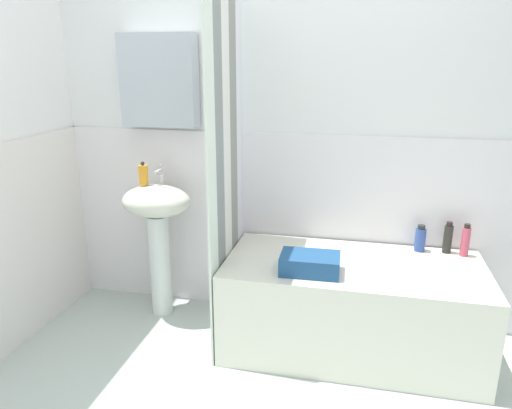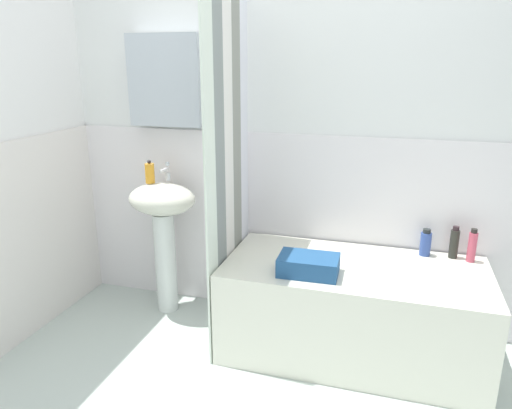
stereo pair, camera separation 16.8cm
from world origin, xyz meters
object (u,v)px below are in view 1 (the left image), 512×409
(soap_dispenser, at_px, (143,175))
(body_wash_bottle, at_px, (448,238))
(bathtub, at_px, (351,307))
(conditioner_bottle, at_px, (465,241))
(towel_folded, at_px, (310,264))
(sink, at_px, (157,221))
(shampoo_bottle, at_px, (420,239))

(soap_dispenser, relative_size, body_wash_bottle, 0.79)
(soap_dispenser, distance_m, bathtub, 1.49)
(conditioner_bottle, bearing_deg, body_wash_bottle, 161.90)
(soap_dispenser, distance_m, towel_folded, 1.20)
(sink, height_order, towel_folded, sink)
(soap_dispenser, relative_size, towel_folded, 0.48)
(soap_dispenser, xyz_separation_m, towel_folded, (1.09, -0.33, -0.35))
(sink, xyz_separation_m, shampoo_bottle, (1.62, 0.12, -0.03))
(shampoo_bottle, bearing_deg, towel_folded, -143.52)
(soap_dispenser, xyz_separation_m, conditioner_bottle, (1.94, 0.09, -0.31))
(soap_dispenser, height_order, conditioner_bottle, soap_dispenser)
(sink, relative_size, body_wash_bottle, 4.64)
(conditioner_bottle, relative_size, body_wash_bottle, 1.03)
(soap_dispenser, bearing_deg, sink, -5.24)
(sink, distance_m, body_wash_bottle, 1.78)
(sink, distance_m, soap_dispenser, 0.31)
(towel_folded, bearing_deg, shampoo_bottle, 36.48)
(soap_dispenser, distance_m, shampoo_bottle, 1.73)
(sink, distance_m, conditioner_bottle, 1.87)
(sink, xyz_separation_m, soap_dispenser, (-0.08, 0.01, 0.30))
(soap_dispenser, height_order, body_wash_bottle, soap_dispenser)
(conditioner_bottle, height_order, body_wash_bottle, conditioner_bottle)
(conditioner_bottle, xyz_separation_m, towel_folded, (-0.85, -0.42, -0.04))
(shampoo_bottle, relative_size, towel_folded, 0.51)
(body_wash_bottle, bearing_deg, shampoo_bottle, -177.48)
(conditioner_bottle, bearing_deg, sink, -177.02)
(bathtub, distance_m, shampoo_bottle, 0.58)
(bathtub, relative_size, conditioner_bottle, 7.38)
(bathtub, height_order, towel_folded, towel_folded)
(bathtub, bearing_deg, soap_dispenser, 172.92)
(soap_dispenser, height_order, shampoo_bottle, soap_dispenser)
(bathtub, relative_size, towel_folded, 4.57)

